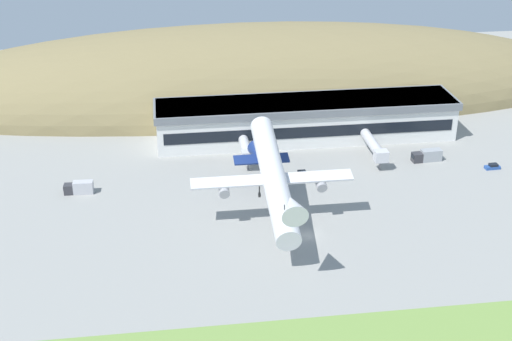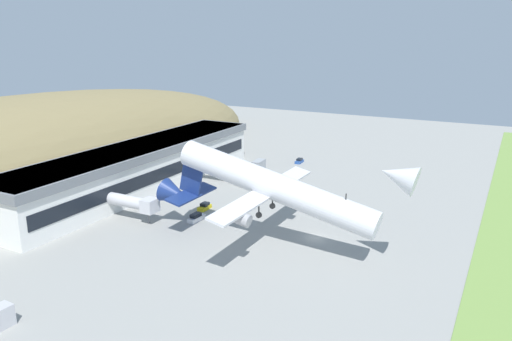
{
  "view_description": "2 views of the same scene",
  "coord_description": "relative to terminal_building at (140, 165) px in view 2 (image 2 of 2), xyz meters",
  "views": [
    {
      "loc": [
        -28.93,
        -128.92,
        79.62
      ],
      "look_at": [
        -10.67,
        6.17,
        13.29
      ],
      "focal_mm": 50.0,
      "sensor_mm": 36.0,
      "label": 1
    },
    {
      "loc": [
        -85.57,
        -32.09,
        38.42
      ],
      "look_at": [
        -3.8,
        11.15,
        13.21
      ],
      "focal_mm": 35.0,
      "sensor_mm": 36.0,
      "label": 2
    }
  ],
  "objects": [
    {
      "name": "ground_plane",
      "position": [
        -9.54,
        -51.94,
        -6.37
      ],
      "size": [
        308.45,
        308.45,
        0.0
      ],
      "primitive_type": "plane",
      "color": "gray"
    },
    {
      "name": "hill_backdrop",
      "position": [
        -10.22,
        39.18,
        -6.37
      ],
      "size": [
        234.11,
        66.21,
        44.28
      ],
      "primitive_type": "ellipsoid",
      "color": "olive",
      "rests_on": "ground_plane"
    },
    {
      "name": "terminal_building",
      "position": [
        0.0,
        0.0,
        0.0
      ],
      "size": [
        83.67,
        16.21,
        11.23
      ],
      "color": "white",
      "rests_on": "ground_plane"
    },
    {
      "name": "jetway_0",
      "position": [
        -18.46,
        -14.43,
        -2.38
      ],
      "size": [
        3.38,
        12.3,
        5.43
      ],
      "color": "silver",
      "rests_on": "ground_plane"
    },
    {
      "name": "jetway_1",
      "position": [
        14.93,
        -16.74,
        -2.38
      ],
      "size": [
        3.38,
        16.67,
        5.43
      ],
      "color": "silver",
      "rests_on": "ground_plane"
    },
    {
      "name": "cargo_airplane",
      "position": [
        -16.46,
        -45.43,
        4.97
      ],
      "size": [
        35.52,
        51.4,
        16.15
      ],
      "color": "silver"
    },
    {
      "name": "service_car_0",
      "position": [
        -12.62,
        -25.95,
        -5.67
      ],
      "size": [
        4.61,
        1.83,
        1.69
      ],
      "color": "silver",
      "rests_on": "ground_plane"
    },
    {
      "name": "service_car_1",
      "position": [
        43.82,
        -25.81,
        -5.79
      ],
      "size": [
        3.94,
        1.87,
        1.4
      ],
      "color": "#264C99",
      "rests_on": "ground_plane"
    },
    {
      "name": "service_car_2",
      "position": [
        -5.74,
        -23.52,
        -5.74
      ],
      "size": [
        3.74,
        1.85,
        1.53
      ],
      "color": "gold",
      "rests_on": "ground_plane"
    },
    {
      "name": "box_truck",
      "position": [
        28.77,
        -18.89,
        -4.93
      ],
      "size": [
        8.01,
        2.96,
        3.06
      ],
      "color": "#333338",
      "rests_on": "ground_plane"
    },
    {
      "name": "traffic_cone_0",
      "position": [
        -1.47,
        -31.4,
        -6.09
      ],
      "size": [
        0.52,
        0.52,
        0.58
      ],
      "color": "orange",
      "rests_on": "ground_plane"
    }
  ]
}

